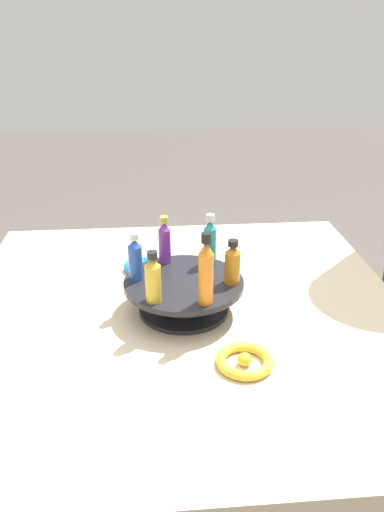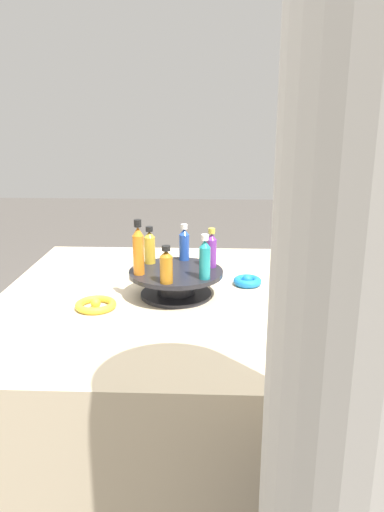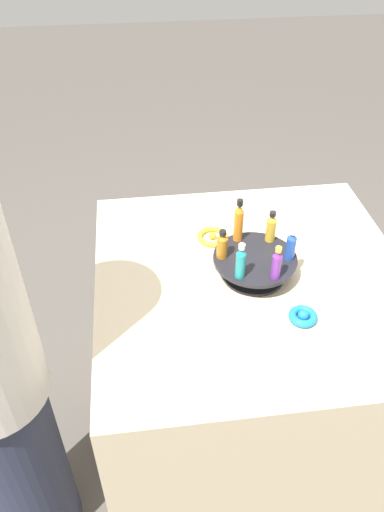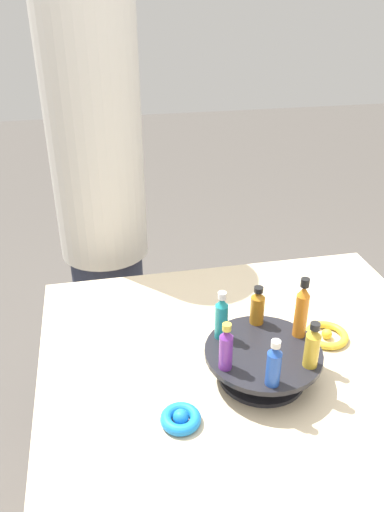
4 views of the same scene
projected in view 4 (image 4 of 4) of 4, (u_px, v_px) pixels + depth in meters
The scene contains 11 objects.
party_table at pixel (251, 487), 1.33m from camera, with size 1.00×1.00×0.78m.
display_stand at pixel (262, 361), 1.12m from camera, with size 0.26×0.26×0.08m.
bottle_gold at pixel (312, 346), 1.04m from camera, with size 0.03×0.03×0.11m.
bottle_orange at pixel (302, 310), 1.12m from camera, with size 0.03×0.03×0.15m.
bottle_amber at pixel (257, 306), 1.17m from camera, with size 0.03×0.03×0.10m.
bottle_teal at pixel (221, 317), 1.12m from camera, with size 0.03×0.03×0.12m.
bottle_purple at pixel (226, 348), 1.03m from camera, with size 0.03×0.03×0.11m.
bottle_blue at pixel (274, 364), 0.99m from camera, with size 0.03×0.03×0.11m.
ribbon_bow_blue at pixel (181, 418), 1.01m from camera, with size 0.08×0.08×0.03m.
ribbon_bow_gold at pixel (327, 335), 1.26m from camera, with size 0.11×0.11×0.03m.
person_figure at pixel (102, 211), 1.68m from camera, with size 0.30×0.30×1.75m.
Camera 4 is at (-0.82, 0.33, 1.56)m, focal length 35.00 mm.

